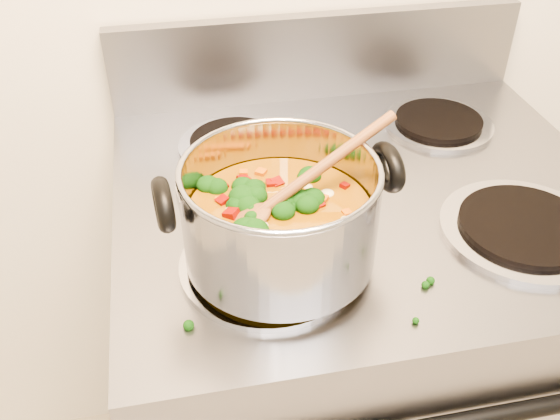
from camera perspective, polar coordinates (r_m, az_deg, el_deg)
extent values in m
cube|color=gray|center=(1.30, 6.14, -14.62)|extent=(0.78, 0.67, 0.92)
cube|color=gray|center=(1.21, 3.52, 13.87)|extent=(0.78, 0.03, 0.16)
cylinder|color=#A5A5AD|center=(0.82, -1.07, -4.97)|extent=(0.23, 0.23, 0.01)
cylinder|color=black|center=(0.82, -1.08, -4.56)|extent=(0.18, 0.18, 0.01)
cylinder|color=#A5A5AD|center=(0.94, 21.41, -1.67)|extent=(0.23, 0.23, 0.01)
cylinder|color=black|center=(0.94, 21.51, -1.30)|extent=(0.18, 0.18, 0.01)
cylinder|color=#A5A5AD|center=(1.07, -4.09, 5.91)|extent=(0.19, 0.19, 0.01)
cylinder|color=black|center=(1.06, -4.11, 6.28)|extent=(0.15, 0.15, 0.01)
cylinder|color=#A5A5AD|center=(1.16, 14.26, 7.60)|extent=(0.19, 0.19, 0.01)
cylinder|color=black|center=(1.16, 14.32, 7.95)|extent=(0.15, 0.15, 0.01)
cylinder|color=#98989F|center=(0.78, 0.00, -0.35)|extent=(0.25, 0.25, 0.13)
torus|color=#98989F|center=(0.74, 0.00, 3.70)|extent=(0.25, 0.25, 0.01)
cylinder|color=#86550C|center=(0.79, 0.00, -1.97)|extent=(0.23, 0.23, 0.08)
torus|color=black|center=(0.73, -10.62, 0.50)|extent=(0.03, 0.08, 0.08)
torus|color=black|center=(0.80, 9.79, 3.89)|extent=(0.03, 0.08, 0.08)
ellipsoid|color=black|center=(0.73, -3.53, -2.35)|extent=(0.04, 0.04, 0.03)
ellipsoid|color=black|center=(0.71, 1.30, -3.77)|extent=(0.04, 0.04, 0.03)
ellipsoid|color=black|center=(0.74, 4.13, -1.49)|extent=(0.04, 0.04, 0.03)
ellipsoid|color=black|center=(0.84, -4.01, 3.46)|extent=(0.04, 0.04, 0.03)
ellipsoid|color=black|center=(0.71, -1.88, -3.97)|extent=(0.04, 0.04, 0.03)
ellipsoid|color=black|center=(0.73, 6.34, -2.37)|extent=(0.04, 0.04, 0.03)
ellipsoid|color=black|center=(0.79, -2.85, 1.34)|extent=(0.04, 0.04, 0.03)
ellipsoid|color=black|center=(0.81, 4.40, 2.07)|extent=(0.04, 0.04, 0.03)
ellipsoid|color=black|center=(0.81, 2.10, 2.14)|extent=(0.04, 0.04, 0.03)
ellipsoid|color=maroon|center=(0.77, -1.81, -0.09)|extent=(0.01, 0.01, 0.01)
ellipsoid|color=maroon|center=(0.81, -0.06, 2.42)|extent=(0.01, 0.01, 0.01)
ellipsoid|color=maroon|center=(0.77, 5.32, -0.12)|extent=(0.01, 0.01, 0.01)
ellipsoid|color=maroon|center=(0.76, 1.49, -0.25)|extent=(0.01, 0.01, 0.01)
ellipsoid|color=maroon|center=(0.77, 4.13, -0.18)|extent=(0.01, 0.01, 0.01)
ellipsoid|color=maroon|center=(0.71, 1.70, -3.77)|extent=(0.01, 0.01, 0.01)
ellipsoid|color=maroon|center=(0.77, -1.68, 0.10)|extent=(0.01, 0.01, 0.01)
ellipsoid|color=maroon|center=(0.74, -2.13, -1.60)|extent=(0.01, 0.01, 0.01)
ellipsoid|color=maroon|center=(0.77, -4.14, -0.12)|extent=(0.01, 0.01, 0.01)
ellipsoid|color=maroon|center=(0.77, 6.97, -0.34)|extent=(0.01, 0.01, 0.01)
ellipsoid|color=maroon|center=(0.84, 1.48, 3.71)|extent=(0.01, 0.01, 0.01)
ellipsoid|color=#B7530A|center=(0.79, -6.65, 0.94)|extent=(0.01, 0.01, 0.01)
ellipsoid|color=#B7530A|center=(0.72, 3.21, -3.26)|extent=(0.01, 0.01, 0.01)
ellipsoid|color=#B7530A|center=(0.76, -7.26, -0.78)|extent=(0.01, 0.01, 0.01)
ellipsoid|color=#B7530A|center=(0.70, -3.24, -4.29)|extent=(0.01, 0.01, 0.01)
ellipsoid|color=#B7530A|center=(0.72, -1.05, -2.82)|extent=(0.01, 0.01, 0.01)
ellipsoid|color=#B7530A|center=(0.80, 0.47, 1.53)|extent=(0.01, 0.01, 0.01)
ellipsoid|color=#B7530A|center=(0.81, -6.16, 2.12)|extent=(0.01, 0.01, 0.01)
ellipsoid|color=#B7530A|center=(0.78, 1.93, 0.75)|extent=(0.01, 0.01, 0.01)
ellipsoid|color=#B7530A|center=(0.76, -2.98, -0.61)|extent=(0.01, 0.01, 0.01)
ellipsoid|color=#B7530A|center=(0.82, -4.04, 2.59)|extent=(0.01, 0.01, 0.01)
ellipsoid|color=#B7530A|center=(0.74, -6.53, -1.98)|extent=(0.01, 0.01, 0.01)
ellipsoid|color=#B7530A|center=(0.80, 5.11, 1.40)|extent=(0.01, 0.01, 0.01)
ellipsoid|color=beige|center=(0.81, -1.88, 2.41)|extent=(0.02, 0.02, 0.01)
ellipsoid|color=beige|center=(0.77, 7.34, -0.02)|extent=(0.02, 0.02, 0.01)
ellipsoid|color=beige|center=(0.76, -2.48, -0.78)|extent=(0.02, 0.02, 0.01)
ellipsoid|color=beige|center=(0.80, 2.80, 1.46)|extent=(0.02, 0.02, 0.01)
ellipsoid|color=beige|center=(0.74, -4.18, -1.59)|extent=(0.02, 0.02, 0.01)
ellipsoid|color=beige|center=(0.75, 6.03, -1.10)|extent=(0.02, 0.02, 0.01)
ellipsoid|color=beige|center=(0.83, 4.01, 3.05)|extent=(0.02, 0.02, 0.01)
ellipsoid|color=beige|center=(0.76, 5.99, -0.67)|extent=(0.02, 0.02, 0.01)
ellipsoid|color=brown|center=(0.76, -2.92, -1.00)|extent=(0.08, 0.06, 0.04)
cylinder|color=brown|center=(0.78, 3.91, 3.98)|extent=(0.21, 0.09, 0.10)
ellipsoid|color=black|center=(0.71, 0.97, -13.72)|extent=(0.01, 0.01, 0.01)
ellipsoid|color=black|center=(0.74, -7.55, -11.84)|extent=(0.01, 0.01, 0.01)
ellipsoid|color=black|center=(0.96, 1.27, 2.11)|extent=(0.01, 0.01, 0.01)
ellipsoid|color=black|center=(0.75, -10.29, -11.33)|extent=(0.01, 0.01, 0.01)
ellipsoid|color=black|center=(0.78, -11.49, -8.72)|extent=(0.01, 0.01, 0.01)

